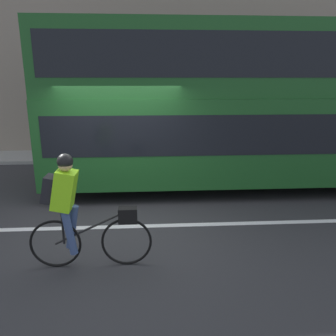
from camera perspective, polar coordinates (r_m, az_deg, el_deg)
ground_plane at (r=6.30m, az=-8.60°, el=-9.59°), size 80.00×80.00×0.00m
road_center_line at (r=6.18m, az=-8.71°, el=-10.07°), size 50.00×0.14×0.01m
sidewalk_curb at (r=11.49m, az=-6.37°, el=2.18°), size 60.00×1.67×0.10m
building_facade at (r=12.35m, az=-6.84°, el=24.72°), size 60.00×0.30×9.36m
bus at (r=8.31m, az=14.96°, el=11.20°), size 9.86×2.61×3.79m
cyclist_on_bike at (r=4.74m, az=-15.74°, el=-6.79°), size 1.74×0.32×1.68m
street_sign_post at (r=11.68m, az=13.97°, el=9.37°), size 0.36×0.09×2.54m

